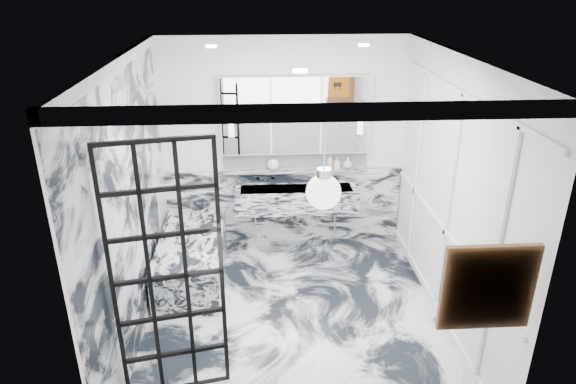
{
  "coord_description": "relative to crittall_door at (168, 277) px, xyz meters",
  "views": [
    {
      "loc": [
        -0.35,
        -4.62,
        3.49
      ],
      "look_at": [
        -0.03,
        0.5,
        1.28
      ],
      "focal_mm": 32.0,
      "sensor_mm": 36.0,
      "label": 1
    }
  ],
  "objects": [
    {
      "name": "wall_left",
      "position": [
        -0.49,
        0.97,
        0.22
      ],
      "size": [
        0.0,
        3.6,
        3.6
      ],
      "primitive_type": "plane",
      "rotation": [
        1.57,
        0.0,
        1.57
      ],
      "color": "white",
      "rests_on": "floor"
    },
    {
      "name": "face_pot",
      "position": [
        0.96,
        2.68,
        -0.01
      ],
      "size": [
        0.15,
        0.15,
        0.15
      ],
      "primitive_type": "sphere",
      "color": "white",
      "rests_on": "ledge"
    },
    {
      "name": "mirror_cabinet",
      "position": [
        1.26,
        2.69,
        0.64
      ],
      "size": [
        1.9,
        0.16,
        1.0
      ],
      "primitive_type": "cube",
      "color": "white",
      "rests_on": "wall_back"
    },
    {
      "name": "soap_bottle_b",
      "position": [
        1.81,
        2.68,
        -0.01
      ],
      "size": [
        0.07,
        0.07,
        0.15
      ],
      "primitive_type": "imported",
      "rotation": [
        0.0,
        0.0,
        0.03
      ],
      "color": "#4C4C51",
      "rests_on": "ledge"
    },
    {
      "name": "sconce_right",
      "position": [
        2.08,
        2.6,
        0.6
      ],
      "size": [
        0.07,
        0.07,
        0.4
      ],
      "primitive_type": "cylinder",
      "color": "white",
      "rests_on": "mirror_cabinet"
    },
    {
      "name": "panel_molding",
      "position": [
        2.69,
        0.97,
        0.12
      ],
      "size": [
        0.03,
        3.4,
        2.3
      ],
      "primitive_type": "cube",
      "color": "white",
      "rests_on": "floor"
    },
    {
      "name": "soap_bottle_c",
      "position": [
        1.95,
        2.68,
        -0.01
      ],
      "size": [
        0.14,
        0.14,
        0.15
      ],
      "primitive_type": "imported",
      "rotation": [
        0.0,
        0.0,
        0.21
      ],
      "color": "silver",
      "rests_on": "ledge"
    },
    {
      "name": "wall_back",
      "position": [
        1.11,
        2.77,
        0.22
      ],
      "size": [
        3.6,
        0.0,
        3.6
      ],
      "primitive_type": "plane",
      "rotation": [
        1.57,
        0.0,
        0.0
      ],
      "color": "white",
      "rests_on": "floor"
    },
    {
      "name": "ceiling",
      "position": [
        1.11,
        0.97,
        1.62
      ],
      "size": [
        3.6,
        3.6,
        0.0
      ],
      "primitive_type": "plane",
      "rotation": [
        3.14,
        0.0,
        0.0
      ],
      "color": "white",
      "rests_on": "wall_back"
    },
    {
      "name": "marble_clad_back",
      "position": [
        1.11,
        2.74,
        -0.65
      ],
      "size": [
        3.18,
        0.05,
        1.05
      ],
      "primitive_type": "cube",
      "color": "silver",
      "rests_on": "floor"
    },
    {
      "name": "ledge",
      "position": [
        1.26,
        2.69,
        -0.11
      ],
      "size": [
        1.9,
        0.14,
        0.04
      ],
      "primitive_type": "cube",
      "color": "silver",
      "rests_on": "wall_back"
    },
    {
      "name": "bathtub",
      "position": [
        -0.07,
        1.86,
        -0.9
      ],
      "size": [
        0.75,
        1.65,
        0.55
      ],
      "primitive_type": "cube",
      "color": "silver",
      "rests_on": "floor"
    },
    {
      "name": "floor",
      "position": [
        1.11,
        0.97,
        -1.18
      ],
      "size": [
        3.6,
        3.6,
        0.0
      ],
      "primitive_type": "plane",
      "color": "silver",
      "rests_on": "ground"
    },
    {
      "name": "wall_front",
      "position": [
        1.11,
        -0.83,
        0.22
      ],
      "size": [
        3.6,
        0.0,
        3.6
      ],
      "primitive_type": "plane",
      "rotation": [
        -1.57,
        0.0,
        0.0
      ],
      "color": "white",
      "rests_on": "floor"
    },
    {
      "name": "subway_tile",
      "position": [
        1.26,
        2.75,
        0.03
      ],
      "size": [
        1.9,
        0.03,
        0.23
      ],
      "primitive_type": "cube",
      "color": "white",
      "rests_on": "wall_back"
    },
    {
      "name": "wall_right",
      "position": [
        2.71,
        0.97,
        0.22
      ],
      "size": [
        0.0,
        3.6,
        3.6
      ],
      "primitive_type": "plane",
      "rotation": [
        1.57,
        0.0,
        -1.57
      ],
      "color": "white",
      "rests_on": "floor"
    },
    {
      "name": "amber_bottle",
      "position": [
        1.75,
        2.68,
        -0.04
      ],
      "size": [
        0.04,
        0.04,
        0.1
      ],
      "primitive_type": "cylinder",
      "color": "#8C5919",
      "rests_on": "ledge"
    },
    {
      "name": "trough_sink",
      "position": [
        1.26,
        2.52,
        -0.45
      ],
      "size": [
        1.6,
        0.45,
        0.3
      ],
      "primitive_type": "cube",
      "color": "silver",
      "rests_on": "wall_back"
    },
    {
      "name": "flower_vase",
      "position": [
        0.15,
        1.04,
        -0.57
      ],
      "size": [
        0.09,
        0.09,
        0.12
      ],
      "primitive_type": "cylinder",
      "color": "silver",
      "rests_on": "bathtub"
    },
    {
      "name": "marble_clad_left",
      "position": [
        -0.48,
        0.97,
        0.16
      ],
      "size": [
        0.02,
        3.56,
        2.68
      ],
      "primitive_type": "cube",
      "color": "silver",
      "rests_on": "floor"
    },
    {
      "name": "sconce_left",
      "position": [
        0.44,
        2.6,
        0.6
      ],
      "size": [
        0.07,
        0.07,
        0.4
      ],
      "primitive_type": "cylinder",
      "color": "white",
      "rests_on": "mirror_cabinet"
    },
    {
      "name": "crittall_door",
      "position": [
        0.0,
        0.0,
        0.0
      ],
      "size": [
        0.87,
        0.21,
        2.35
      ],
      "primitive_type": null,
      "rotation": [
        0.0,
        0.0,
        0.19
      ],
      "color": "black",
      "rests_on": "floor"
    },
    {
      "name": "soap_bottle_a",
      "position": [
        1.71,
        2.68,
        0.01
      ],
      "size": [
        0.1,
        0.1,
        0.2
      ],
      "primitive_type": "imported",
      "rotation": [
        0.0,
        0.0,
        0.34
      ],
      "color": "#8C5919",
      "rests_on": "ledge"
    },
    {
      "name": "artwork",
      "position": [
        2.31,
        -0.79,
        0.33
      ],
      "size": [
        0.55,
        0.05,
        0.55
      ],
      "primitive_type": "cube",
      "color": "orange",
      "rests_on": "wall_front"
    },
    {
      "name": "pendant_light",
      "position": [
        1.21,
        -0.42,
        0.91
      ],
      "size": [
        0.24,
        0.24,
        0.24
      ],
      "primitive_type": "sphere",
      "color": "white",
      "rests_on": "ceiling"
    }
  ]
}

